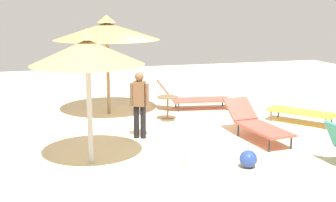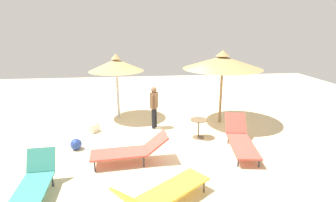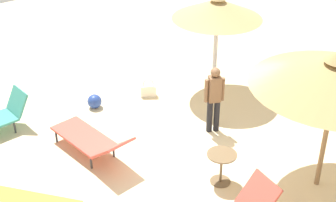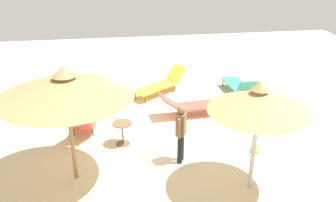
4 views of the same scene
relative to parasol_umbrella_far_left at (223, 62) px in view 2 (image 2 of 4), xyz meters
name	(u,v)px [view 2 (image 2 of 4)]	position (x,y,z in m)	size (l,w,h in m)	color
ground	(171,142)	(-1.57, 2.16, -2.43)	(24.00, 24.00, 0.10)	beige
parasol_umbrella_far_left	(223,62)	(0.00, 0.00, 0.00)	(3.00, 3.00, 2.84)	olive
parasol_umbrella_center	(116,65)	(0.99, 4.03, -0.18)	(2.19, 2.19, 2.66)	#B2B2B7
lounge_chair_near_left	(163,192)	(-4.94, 2.75, -2.00)	(1.86, 2.18, 0.84)	gold
lounge_chair_back	(131,150)	(-2.93, 3.45, -1.99)	(0.87, 2.17, 0.81)	#CC4C3F
lounge_chair_front	(33,184)	(-4.34, 5.53, -2.00)	(1.97, 0.75, 0.86)	teal
lounge_chair_edge	(240,139)	(-2.49, 0.12, -2.02)	(2.29, 1.00, 0.88)	#CC4C3F
person_standing_far_right	(154,105)	(-0.32, 2.63, -1.50)	(0.42, 0.31, 1.58)	black
handbag	(94,128)	(-0.52, 4.81, -2.22)	(0.41, 0.35, 0.48)	beige
side_table_round	(199,125)	(-1.43, 1.19, -1.93)	(0.58, 0.58, 0.66)	brown
beach_ball	(76,144)	(-1.89, 5.16, -2.21)	(0.35, 0.35, 0.35)	navy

